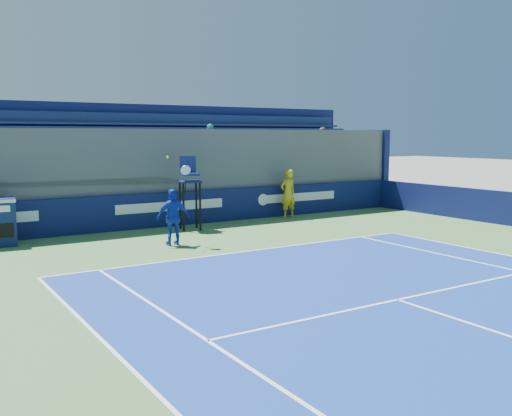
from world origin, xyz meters
TOP-DOWN VIEW (x-y plane):
  - ball_person at (4.68, 16.59)m, footprint 0.69×0.47m
  - back_hoarding at (0.00, 17.10)m, footprint 20.40×0.21m
  - umpire_chair at (0.26, 16.06)m, footprint 0.84×0.84m
  - tennis_player at (-1.35, 13.81)m, footprint 1.00×0.55m
  - stadium_seating at (0.01, 19.15)m, footprint 21.00×4.05m

SIDE VIEW (x-z plane):
  - back_hoarding at x=0.00m, z-range 0.00..1.20m
  - tennis_player at x=-1.35m, z-range -0.45..2.12m
  - ball_person at x=4.68m, z-range 0.01..1.87m
  - umpire_chair at x=0.26m, z-range 0.29..2.77m
  - stadium_seating at x=0.01m, z-range -0.37..4.03m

